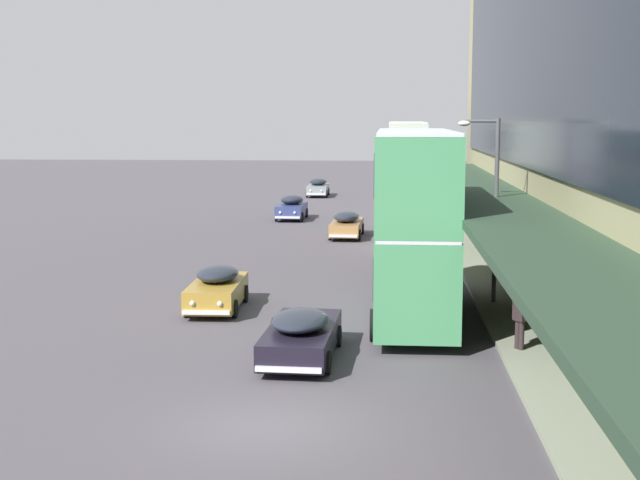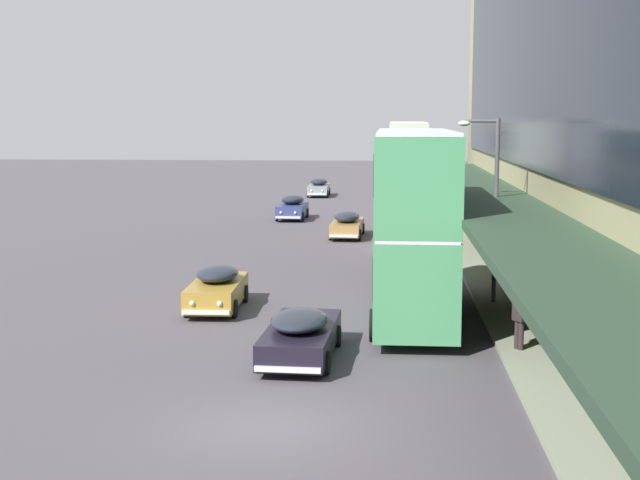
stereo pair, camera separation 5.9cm
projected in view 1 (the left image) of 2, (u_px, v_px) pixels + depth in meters
The scene contains 11 objects.
ground at pixel (266, 427), 19.92m from camera, with size 240.00×240.00×0.00m, color #4A454B.
transit_bus_kerbside_front at pixel (414, 219), 29.98m from camera, with size 2.83×9.84×6.43m.
transit_bus_kerbside_rear at pixel (407, 167), 60.08m from camera, with size 2.72×9.49×6.51m.
sedan_trailing_mid at pixel (217, 288), 31.98m from camera, with size 1.89×4.51×1.54m.
sedan_far_back at pixel (347, 224), 50.99m from camera, with size 1.93×4.79×1.52m.
sedan_lead_mid at pixel (292, 208), 59.85m from camera, with size 1.96×4.30×1.63m.
sedan_second_mid at pixel (318, 187), 77.15m from camera, with size 1.83×4.49×1.55m.
sedan_oncoming_front at pixel (301, 334), 25.41m from camera, with size 2.16×5.07×1.43m.
vw_van at pixel (403, 228), 46.55m from camera, with size 2.00×4.60×1.96m.
pedestrian_at_kerb at pixel (520, 315), 25.85m from camera, with size 0.43×0.52×1.86m.
street_lamp at pixel (491, 196), 32.11m from camera, with size 1.50×0.28×6.67m.
Camera 1 is at (2.58, -19.01, 6.90)m, focal length 50.00 mm.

